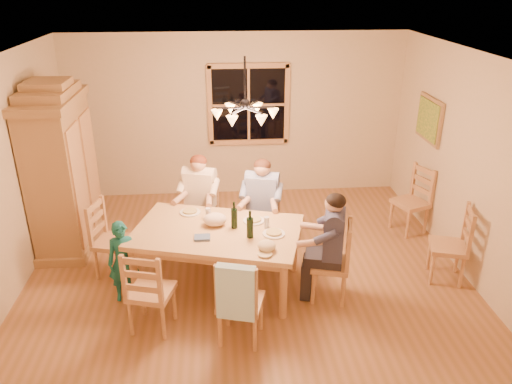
{
  "coord_description": "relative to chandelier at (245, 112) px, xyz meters",
  "views": [
    {
      "loc": [
        -0.32,
        -5.54,
        3.53
      ],
      "look_at": [
        0.13,
        0.1,
        1.04
      ],
      "focal_mm": 35.0,
      "sensor_mm": 36.0,
      "label": 1
    }
  ],
  "objects": [
    {
      "name": "chair_near_right",
      "position": [
        -0.14,
        -1.34,
        -1.77
      ],
      "size": [
        0.54,
        0.52,
        0.99
      ],
      "rotation": [
        0.0,
        0.0,
        -0.27
      ],
      "color": "#B17C4E",
      "rests_on": "floor"
    },
    {
      "name": "wall_right",
      "position": [
        2.75,
        0.0,
        -0.73
      ],
      "size": [
        0.02,
        5.0,
        2.7
      ],
      "primitive_type": "cube",
      "color": "beige",
      "rests_on": "floor"
    },
    {
      "name": "chair_far_left",
      "position": [
        -0.59,
        0.67,
        -1.77
      ],
      "size": [
        0.54,
        0.52,
        0.99
      ],
      "rotation": [
        0.0,
        0.0,
        2.87
      ],
      "color": "#B17C4E",
      "rests_on": "floor"
    },
    {
      "name": "chair_near_left",
      "position": [
        -1.07,
        -1.09,
        -1.77
      ],
      "size": [
        0.54,
        0.52,
        0.99
      ],
      "rotation": [
        0.0,
        0.0,
        -0.27
      ],
      "color": "#B17C4E",
      "rests_on": "floor"
    },
    {
      "name": "wine_bottle_b",
      "position": [
        0.01,
        -0.54,
        -1.15
      ],
      "size": [
        0.08,
        0.08,
        0.33
      ],
      "primitive_type": "cylinder",
      "color": "black",
      "rests_on": "dining_table"
    },
    {
      "name": "painting",
      "position": [
        2.71,
        1.2,
        -0.48
      ],
      "size": [
        0.06,
        0.78,
        0.64
      ],
      "color": "olive",
      "rests_on": "wall_right"
    },
    {
      "name": "napkin",
      "position": [
        -0.53,
        -0.54,
        -1.3
      ],
      "size": [
        0.21,
        0.18,
        0.03
      ],
      "primitive_type": "cube",
      "rotation": [
        0.0,
        0.0,
        -0.27
      ],
      "color": "#4D638E",
      "rests_on": "dining_table"
    },
    {
      "name": "wine_glass_a",
      "position": [
        -0.47,
        -0.04,
        -1.25
      ],
      "size": [
        0.06,
        0.06,
        0.14
      ],
      "primitive_type": "cylinder",
      "color": "silver",
      "rests_on": "dining_table"
    },
    {
      "name": "wine_glass_b",
      "position": [
        0.22,
        -0.33,
        -1.25
      ],
      "size": [
        0.06,
        0.06,
        0.14
      ],
      "primitive_type": "cylinder",
      "color": "silver",
      "rests_on": "dining_table"
    },
    {
      "name": "plate_slate",
      "position": [
        0.29,
        -0.5,
        -1.31
      ],
      "size": [
        0.26,
        0.26,
        0.02
      ],
      "primitive_type": "cylinder",
      "color": "white",
      "rests_on": "dining_table"
    },
    {
      "name": "dining_table",
      "position": [
        -0.37,
        -0.34,
        -1.42
      ],
      "size": [
        2.18,
        1.65,
        0.76
      ],
      "rotation": [
        0.0,
        0.0,
        -0.27
      ],
      "color": "tan",
      "rests_on": "floor"
    },
    {
      "name": "wall_left",
      "position": [
        -2.75,
        0.0,
        -0.73
      ],
      "size": [
        0.02,
        5.0,
        2.7
      ],
      "primitive_type": "cube",
      "color": "beige",
      "rests_on": "floor"
    },
    {
      "name": "chair_spare_back",
      "position": [
        2.45,
        0.85,
        -1.77
      ],
      "size": [
        0.55,
        0.56,
        0.99
      ],
      "rotation": [
        0.0,
        0.0,
        1.95
      ],
      "color": "#B17C4E",
      "rests_on": "floor"
    },
    {
      "name": "chair_end_right",
      "position": [
        0.93,
        -0.69,
        -1.77
      ],
      "size": [
        0.52,
        0.54,
        0.99
      ],
      "rotation": [
        0.0,
        0.0,
        1.3
      ],
      "color": "#B17C4E",
      "rests_on": "floor"
    },
    {
      "name": "chandelier",
      "position": [
        0.0,
        0.0,
        0.0
      ],
      "size": [
        0.77,
        0.68,
        0.71
      ],
      "color": "black",
      "rests_on": "ceiling"
    },
    {
      "name": "adult_woman",
      "position": [
        -0.59,
        0.67,
        -1.24
      ],
      "size": [
        0.48,
        0.51,
        0.87
      ],
      "rotation": [
        0.0,
        0.0,
        2.87
      ],
      "color": "beige",
      "rests_on": "floor"
    },
    {
      "name": "ceiling",
      "position": [
        0.0,
        0.0,
        0.62
      ],
      "size": [
        5.5,
        5.0,
        0.02
      ],
      "primitive_type": "cube",
      "color": "white",
      "rests_on": "wall_back"
    },
    {
      "name": "adult_slate_man",
      "position": [
        0.93,
        -0.69,
        -1.24
      ],
      "size": [
        0.51,
        0.48,
        0.87
      ],
      "rotation": [
        0.0,
        0.0,
        1.3
      ],
      "color": "#393C5B",
      "rests_on": "floor"
    },
    {
      "name": "chair_spare_front",
      "position": [
        2.45,
        -0.43,
        -1.77
      ],
      "size": [
        0.53,
        0.54,
        0.99
      ],
      "rotation": [
        0.0,
        0.0,
        1.28
      ],
      "color": "#B17C4E",
      "rests_on": "floor"
    },
    {
      "name": "wall_back",
      "position": [
        0.0,
        2.5,
        -0.73
      ],
      "size": [
        5.5,
        0.02,
        2.7
      ],
      "primitive_type": "cube",
      "color": "beige",
      "rests_on": "floor"
    },
    {
      "name": "wine_bottle_a",
      "position": [
        -0.16,
        -0.29,
        -1.15
      ],
      "size": [
        0.08,
        0.08,
        0.33
      ],
      "primitive_type": "cylinder",
      "color": "black",
      "rests_on": "dining_table"
    },
    {
      "name": "chair_end_left",
      "position": [
        -1.66,
        0.02,
        -1.77
      ],
      "size": [
        0.52,
        0.54,
        0.99
      ],
      "rotation": [
        0.0,
        0.0,
        -1.84
      ],
      "color": "#B17C4E",
      "rests_on": "floor"
    },
    {
      "name": "window",
      "position": [
        0.2,
        2.47,
        -0.53
      ],
      "size": [
        1.3,
        0.06,
        1.3
      ],
      "color": "black",
      "rests_on": "wall_back"
    },
    {
      "name": "cloth_bundle",
      "position": [
        -0.39,
        -0.22,
        -1.24
      ],
      "size": [
        0.28,
        0.22,
        0.15
      ],
      "primitive_type": "ellipsoid",
      "color": "beige",
      "rests_on": "dining_table"
    },
    {
      "name": "towel",
      "position": [
        -0.19,
        -1.53,
        -1.38
      ],
      "size": [
        0.39,
        0.2,
        0.58
      ],
      "primitive_type": "cube",
      "rotation": [
        0.0,
        0.0,
        -0.27
      ],
      "color": "#B3E5F2",
      "rests_on": "chair_near_right"
    },
    {
      "name": "armoire",
      "position": [
        -2.42,
        0.9,
        -1.02
      ],
      "size": [
        0.66,
        1.4,
        2.3
      ],
      "color": "olive",
      "rests_on": "floor"
    },
    {
      "name": "plate_plaid",
      "position": [
        0.08,
        -0.16,
        -1.31
      ],
      "size": [
        0.26,
        0.26,
        0.02
      ],
      "primitive_type": "cylinder",
      "color": "white",
      "rests_on": "dining_table"
    },
    {
      "name": "plate_woman",
      "position": [
        -0.7,
        0.14,
        -1.31
      ],
      "size": [
        0.26,
        0.26,
        0.02
      ],
      "primitive_type": "cylinder",
      "color": "white",
      "rests_on": "dining_table"
    },
    {
      "name": "chair_far_right",
      "position": [
        0.24,
        0.44,
        -1.77
      ],
      "size": [
        0.54,
        0.52,
        0.99
      ],
      "rotation": [
        0.0,
        0.0,
        2.87
      ],
      "color": "#B17C4E",
      "rests_on": "floor"
    },
    {
      "name": "adult_plaid_man",
      "position": [
        0.24,
        0.44,
        -1.24
      ],
      "size": [
        0.48,
        0.51,
        0.87
      ],
      "rotation": [
        0.0,
        0.0,
        2.87
      ],
      "color": "#364F97",
      "rests_on": "floor"
    },
    {
      "name": "floor",
      "position": [
        0.0,
        0.0,
        -2.08
      ],
      "size": [
        5.5,
        5.5,
        0.0
      ],
      "primitive_type": "plane",
      "color": "olive",
      "rests_on": "ground"
    },
    {
      "name": "child",
      "position": [
        -1.44,
        -0.53,
        -1.58
      ],
      "size": [
        0.4,
        0.3,
        0.99
      ],
      "primitive_type": "imported",
      "rotation": [
        0.0,
        0.0,
        0.19
      ],
      "color": "#176767",
      "rests_on": "floor"
    },
    {
      "name": "cap",
      "position": [
        0.17,
        -0.85,
        -1.26
      ],
      "size": [
        0.2,
        0.2,
        0.11
      ],
      "primitive_type": "ellipsoid",
      "color": "beige",
      "rests_on": "dining_table"
    }
  ]
}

